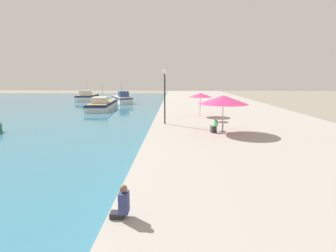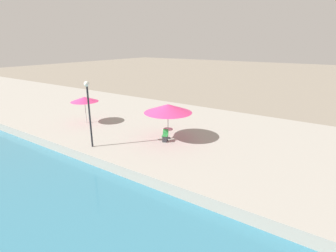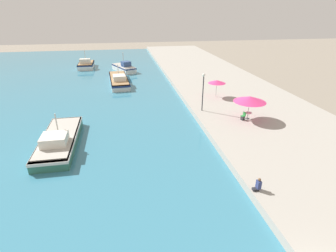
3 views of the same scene
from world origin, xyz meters
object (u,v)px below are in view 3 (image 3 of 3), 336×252
fishing_boat_near (59,140)px  fishing_boat_distant (86,64)px  cafe_umbrella_white (217,82)px  fishing_boat_far (124,68)px  cafe_umbrella_pink (250,99)px  cafe_chair_left (243,117)px  person_at_quay (258,185)px  cafe_table (248,114)px  lamppost (203,86)px  fishing_boat_mid (119,80)px

fishing_boat_near → fishing_boat_distant: size_ratio=1.49×
cafe_umbrella_white → fishing_boat_far: bearing=119.8°
fishing_boat_near → cafe_umbrella_pink: (19.94, 1.75, 2.37)m
cafe_chair_left → cafe_umbrella_pink: bearing=-94.2°
fishing_boat_far → person_at_quay: (8.30, -42.12, 0.32)m
fishing_boat_distant → cafe_table: 40.95m
cafe_umbrella_white → cafe_chair_left: size_ratio=2.65×
cafe_umbrella_pink → fishing_boat_near: bearing=-175.0°
lamppost → fishing_boat_far: bearing=108.5°
fishing_boat_mid → person_at_quay: size_ratio=11.63×
fishing_boat_far → cafe_chair_left: bearing=-91.1°
fishing_boat_near → person_at_quay: size_ratio=10.00×
cafe_chair_left → fishing_boat_distant: bearing=10.5°
fishing_boat_mid → cafe_umbrella_white: size_ratio=4.66×
cafe_umbrella_white → cafe_table: bearing=-84.2°
fishing_boat_near → cafe_umbrella_pink: cafe_umbrella_pink is taller
fishing_boat_near → person_at_quay: fishing_boat_near is taller
cafe_chair_left → fishing_boat_far: bearing=2.5°
cafe_table → fishing_boat_distant: bearing=121.6°
fishing_boat_near → cafe_table: size_ratio=12.09×
cafe_umbrella_white → cafe_table: cafe_umbrella_white is taller
fishing_boat_far → cafe_chair_left: 32.80m
cafe_umbrella_pink → cafe_umbrella_white: cafe_umbrella_pink is taller
fishing_boat_distant → cafe_chair_left: bearing=-60.5°
fishing_boat_distant → lamppost: size_ratio=1.42×
cafe_table → cafe_chair_left: 0.75m
cafe_chair_left → lamppost: 5.85m
lamppost → fishing_boat_mid: bearing=120.4°
cafe_umbrella_pink → lamppost: size_ratio=0.78×
cafe_umbrella_pink → cafe_table: (0.04, 0.07, -1.82)m
cafe_umbrella_pink → lamppost: lamppost is taller
cafe_chair_left → person_at_quay: person_at_quay is taller
fishing_boat_far → cafe_table: bearing=-89.8°
fishing_boat_near → person_at_quay: 18.19m
cafe_umbrella_pink → cafe_chair_left: cafe_umbrella_pink is taller
fishing_boat_far → person_at_quay: fishing_boat_far is taller
cafe_umbrella_pink → cafe_chair_left: size_ratio=3.89×
fishing_boat_far → cafe_umbrella_pink: (13.23, -30.11, 2.25)m
fishing_boat_mid → cafe_table: 24.94m
fishing_boat_distant → cafe_chair_left: 40.81m
cafe_umbrella_pink → fishing_boat_distant: bearing=121.5°
fishing_boat_far → cafe_umbrella_pink: fishing_boat_far is taller
cafe_umbrella_pink → cafe_chair_left: (-0.64, -0.18, -2.03)m
person_at_quay → fishing_boat_near: bearing=145.6°
cafe_table → cafe_umbrella_white: bearing=95.8°
fishing_boat_far → cafe_umbrella_pink: bearing=-89.9°
fishing_boat_near → fishing_boat_mid: (5.63, 22.21, -0.00)m
fishing_boat_distant → fishing_boat_mid: bearing=-64.9°
fishing_boat_mid → cafe_chair_left: (13.67, -20.64, 0.34)m
cafe_umbrella_pink → cafe_table: cafe_umbrella_pink is taller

